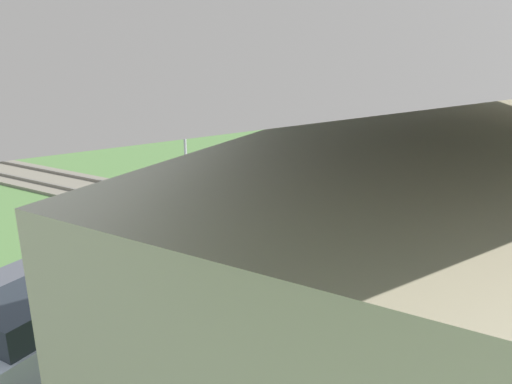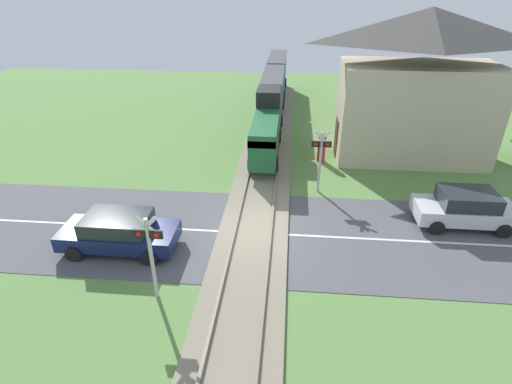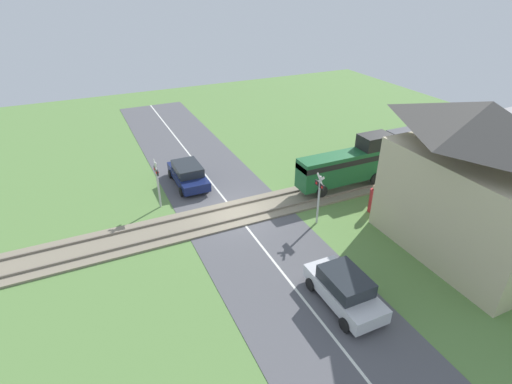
{
  "view_description": "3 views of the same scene",
  "coord_description": "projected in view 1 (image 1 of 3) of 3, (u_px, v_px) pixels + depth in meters",
  "views": [
    {
      "loc": [
        13.67,
        9.31,
        6.18
      ],
      "look_at": [
        0.0,
        1.29,
        1.2
      ],
      "focal_mm": 35.0,
      "sensor_mm": 36.0,
      "label": 1
    },
    {
      "loc": [
        1.31,
        -13.24,
        9.15
      ],
      "look_at": [
        0.0,
        1.29,
        1.2
      ],
      "focal_mm": 28.0,
      "sensor_mm": 36.0,
      "label": 2
    },
    {
      "loc": [
        18.58,
        -7.32,
        12.55
      ],
      "look_at": [
        0.0,
        1.29,
        1.2
      ],
      "focal_mm": 28.0,
      "sensor_mm": 36.0,
      "label": 3
    }
  ],
  "objects": [
    {
      "name": "crossing_signal_east_approach",
      "position": [
        287.0,
        206.0,
        12.89
      ],
      "size": [
        0.9,
        0.18,
        3.07
      ],
      "color": "#B7B7B7",
      "rests_on": "ground_plane"
    },
    {
      "name": "station_building",
      "position": [
        443.0,
        247.0,
        5.82
      ],
      "size": [
        8.61,
        4.15,
        7.83
      ],
      "color": "#C6B793",
      "rests_on": "ground_plane"
    },
    {
      "name": "road_surface",
      "position": [
        225.0,
        219.0,
        17.59
      ],
      "size": [
        48.0,
        6.4,
        0.02
      ],
      "color": "#515156",
      "rests_on": "ground_plane"
    },
    {
      "name": "track_bed",
      "position": [
        225.0,
        217.0,
        17.58
      ],
      "size": [
        2.8,
        48.0,
        0.24
      ],
      "color": "gray",
      "rests_on": "ground_plane"
    },
    {
      "name": "ground_plane",
      "position": [
        225.0,
        219.0,
        17.6
      ],
      "size": [
        60.0,
        60.0,
        0.0
      ],
      "primitive_type": "plane",
      "color": "#5B8442"
    },
    {
      "name": "pedestrian_by_station",
      "position": [
        422.0,
        285.0,
        11.24
      ],
      "size": [
        0.44,
        0.44,
        1.77
      ],
      "color": "#B2282D",
      "rests_on": "ground_plane"
    },
    {
      "name": "crossing_signal_west_approach",
      "position": [
        185.0,
        140.0,
        21.12
      ],
      "size": [
        0.9,
        0.18,
        3.07
      ],
      "color": "#B7B7B7",
      "rests_on": "ground_plane"
    },
    {
      "name": "car_near_crossing",
      "position": [
        259.0,
        164.0,
        22.08
      ],
      "size": [
        4.3,
        1.94,
        1.45
      ],
      "color": "#141E4C",
      "rests_on": "ground_plane"
    },
    {
      "name": "car_far_side",
      "position": [
        38.0,
        328.0,
        9.6
      ],
      "size": [
        3.94,
        1.87,
        1.54
      ],
      "color": "silver",
      "rests_on": "ground_plane"
    }
  ]
}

